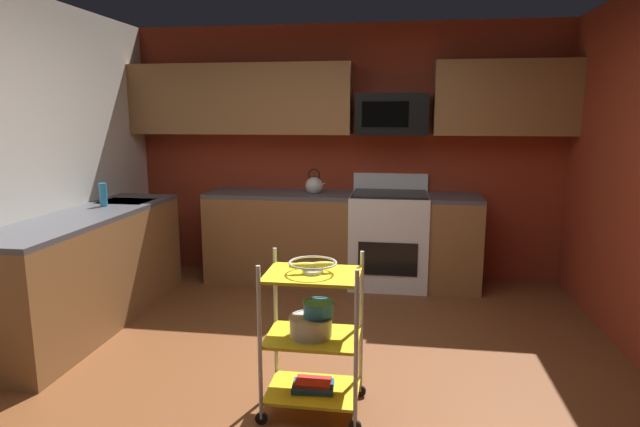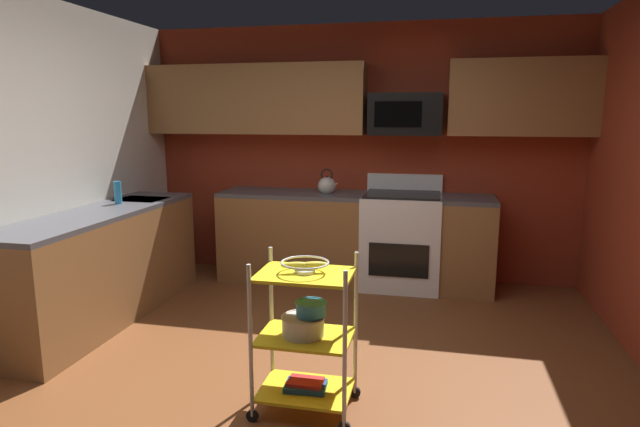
# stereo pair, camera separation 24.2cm
# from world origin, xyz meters

# --- Properties ---
(floor) EXTENTS (4.40, 4.80, 0.04)m
(floor) POSITION_xyz_m (0.00, 0.00, -0.02)
(floor) COLOR brown
(floor) RESTS_ON ground
(wall_back) EXTENTS (4.52, 0.06, 2.60)m
(wall_back) POSITION_xyz_m (0.00, 2.43, 1.30)
(wall_back) COLOR maroon
(wall_back) RESTS_ON ground
(counter_run) EXTENTS (3.56, 2.80, 0.92)m
(counter_run) POSITION_xyz_m (-0.86, 1.47, 0.46)
(counter_run) COLOR brown
(counter_run) RESTS_ON ground
(oven_range) EXTENTS (0.76, 0.65, 1.10)m
(oven_range) POSITION_xyz_m (0.48, 2.10, 0.48)
(oven_range) COLOR white
(oven_range) RESTS_ON ground
(upper_cabinets) EXTENTS (4.40, 0.33, 0.70)m
(upper_cabinets) POSITION_xyz_m (-0.11, 2.23, 1.85)
(upper_cabinets) COLOR brown
(microwave) EXTENTS (0.70, 0.39, 0.40)m
(microwave) POSITION_xyz_m (0.48, 2.21, 1.70)
(microwave) COLOR black
(rolling_cart) EXTENTS (0.59, 0.40, 0.91)m
(rolling_cart) POSITION_xyz_m (0.10, -0.32, 0.45)
(rolling_cart) COLOR silver
(rolling_cart) RESTS_ON ground
(fruit_bowl) EXTENTS (0.27, 0.27, 0.07)m
(fruit_bowl) POSITION_xyz_m (0.10, -0.32, 0.88)
(fruit_bowl) COLOR silver
(fruit_bowl) RESTS_ON rolling_cart
(mixing_bowl_large) EXTENTS (0.25, 0.25, 0.11)m
(mixing_bowl_large) POSITION_xyz_m (0.09, -0.32, 0.52)
(mixing_bowl_large) COLOR silver
(mixing_bowl_large) RESTS_ON rolling_cart
(mixing_bowl_small) EXTENTS (0.18, 0.18, 0.08)m
(mixing_bowl_small) POSITION_xyz_m (0.13, -0.30, 0.62)
(mixing_bowl_small) COLOR #338CBF
(mixing_bowl_small) RESTS_ON rolling_cart
(book_stack) EXTENTS (0.25, 0.17, 0.05)m
(book_stack) POSITION_xyz_m (0.10, -0.32, 0.15)
(book_stack) COLOR #1E4C8C
(book_stack) RESTS_ON rolling_cart
(kettle) EXTENTS (0.21, 0.18, 0.26)m
(kettle) POSITION_xyz_m (-0.27, 2.10, 1.00)
(kettle) COLOR beige
(kettle) RESTS_ON counter_run
(dish_soap_bottle) EXTENTS (0.06, 0.06, 0.20)m
(dish_soap_bottle) POSITION_xyz_m (-1.94, 1.06, 1.02)
(dish_soap_bottle) COLOR #2D8CBF
(dish_soap_bottle) RESTS_ON counter_run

